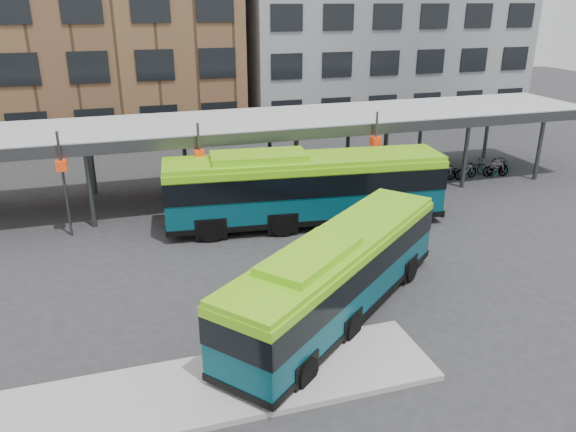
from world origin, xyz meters
The scene contains 8 objects.
ground centered at (0.00, 0.00, 0.00)m, with size 120.00×120.00×0.00m, color #28282B.
boarding_island centered at (-5.50, -3.00, 0.09)m, with size 14.00×3.00×0.18m, color gray.
canopy centered at (-0.06, 12.87, 3.91)m, with size 40.00×6.53×4.80m.
building_grey centered at (16.00, 32.00, 10.00)m, with size 24.00×14.00×20.00m, color slate.
bus_front centered at (-0.08, -0.30, 1.59)m, with size 10.06×8.83×3.05m.
bus_rear centered at (1.53, 7.94, 1.86)m, with size 13.20×4.13×3.58m.
pedestrian centered at (-3.81, -3.26, 1.00)m, with size 0.51×0.67×1.62m.
bike_rack centered at (13.55, 11.99, 0.48)m, with size 6.29×1.54×1.03m.
Camera 1 is at (-6.62, -15.67, 10.06)m, focal length 35.00 mm.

